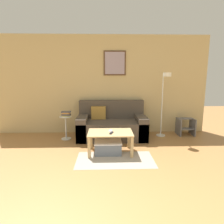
{
  "coord_description": "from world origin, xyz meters",
  "views": [
    {
      "loc": [
        0.12,
        -1.61,
        1.56
      ],
      "look_at": [
        0.24,
        2.12,
        0.85
      ],
      "focal_mm": 32.0,
      "sensor_mm": 36.0,
      "label": 1
    }
  ],
  "objects_px": {
    "side_table": "(66,126)",
    "book_stack": "(66,114)",
    "couch": "(112,125)",
    "storage_bin": "(108,147)",
    "cell_phone": "(111,131)",
    "floor_lamp": "(165,94)",
    "remote_control": "(111,133)",
    "step_stool": "(185,126)",
    "coffee_table": "(110,136)"
  },
  "relations": [
    {
      "from": "remote_control",
      "to": "cell_phone",
      "type": "height_order",
      "value": "remote_control"
    },
    {
      "from": "floor_lamp",
      "to": "side_table",
      "type": "relative_size",
      "value": 2.82
    },
    {
      "from": "storage_bin",
      "to": "floor_lamp",
      "type": "xyz_separation_m",
      "value": [
        1.37,
        0.94,
        0.96
      ]
    },
    {
      "from": "couch",
      "to": "book_stack",
      "type": "height_order",
      "value": "couch"
    },
    {
      "from": "side_table",
      "to": "cell_phone",
      "type": "xyz_separation_m",
      "value": [
        1.07,
        -0.81,
        0.1
      ]
    },
    {
      "from": "floor_lamp",
      "to": "cell_phone",
      "type": "bearing_deg",
      "value": -147.89
    },
    {
      "from": "side_table",
      "to": "book_stack",
      "type": "height_order",
      "value": "book_stack"
    },
    {
      "from": "remote_control",
      "to": "storage_bin",
      "type": "bearing_deg",
      "value": 157.34
    },
    {
      "from": "coffee_table",
      "to": "storage_bin",
      "type": "xyz_separation_m",
      "value": [
        -0.05,
        -0.03,
        -0.22
      ]
    },
    {
      "from": "couch",
      "to": "storage_bin",
      "type": "bearing_deg",
      "value": -95.7
    },
    {
      "from": "remote_control",
      "to": "cell_phone",
      "type": "relative_size",
      "value": 1.07
    },
    {
      "from": "remote_control",
      "to": "step_stool",
      "type": "height_order",
      "value": "remote_control"
    },
    {
      "from": "cell_phone",
      "to": "couch",
      "type": "bearing_deg",
      "value": 91.87
    },
    {
      "from": "floor_lamp",
      "to": "step_stool",
      "type": "bearing_deg",
      "value": 18.99
    },
    {
      "from": "storage_bin",
      "to": "remote_control",
      "type": "height_order",
      "value": "remote_control"
    },
    {
      "from": "storage_bin",
      "to": "remote_control",
      "type": "relative_size",
      "value": 3.61
    },
    {
      "from": "step_stool",
      "to": "side_table",
      "type": "bearing_deg",
      "value": -175.41
    },
    {
      "from": "couch",
      "to": "cell_phone",
      "type": "relative_size",
      "value": 11.89
    },
    {
      "from": "step_stool",
      "to": "book_stack",
      "type": "bearing_deg",
      "value": -175.33
    },
    {
      "from": "storage_bin",
      "to": "cell_phone",
      "type": "relative_size",
      "value": 3.86
    },
    {
      "from": "couch",
      "to": "step_stool",
      "type": "relative_size",
      "value": 3.85
    },
    {
      "from": "cell_phone",
      "to": "coffee_table",
      "type": "bearing_deg",
      "value": -90.33
    },
    {
      "from": "floor_lamp",
      "to": "step_stool",
      "type": "distance_m",
      "value": 1.1
    },
    {
      "from": "storage_bin",
      "to": "floor_lamp",
      "type": "bearing_deg",
      "value": 34.46
    },
    {
      "from": "storage_bin",
      "to": "step_stool",
      "type": "relative_size",
      "value": 1.25
    },
    {
      "from": "couch",
      "to": "remote_control",
      "type": "xyz_separation_m",
      "value": [
        -0.04,
        -1.1,
        0.14
      ]
    },
    {
      "from": "floor_lamp",
      "to": "side_table",
      "type": "distance_m",
      "value": 2.5
    },
    {
      "from": "couch",
      "to": "book_stack",
      "type": "bearing_deg",
      "value": -173.78
    },
    {
      "from": "remote_control",
      "to": "cell_phone",
      "type": "bearing_deg",
      "value": 112.98
    },
    {
      "from": "coffee_table",
      "to": "book_stack",
      "type": "height_order",
      "value": "book_stack"
    },
    {
      "from": "floor_lamp",
      "to": "cell_phone",
      "type": "distance_m",
      "value": 1.69
    },
    {
      "from": "storage_bin",
      "to": "book_stack",
      "type": "bearing_deg",
      "value": 136.96
    },
    {
      "from": "remote_control",
      "to": "couch",
      "type": "bearing_deg",
      "value": 107.32
    },
    {
      "from": "step_stool",
      "to": "couch",
      "type": "bearing_deg",
      "value": -176.2
    },
    {
      "from": "coffee_table",
      "to": "remote_control",
      "type": "xyz_separation_m",
      "value": [
        0.02,
        -0.09,
        0.09
      ]
    },
    {
      "from": "side_table",
      "to": "remote_control",
      "type": "relative_size",
      "value": 3.78
    },
    {
      "from": "cell_phone",
      "to": "storage_bin",
      "type": "bearing_deg",
      "value": -110.37
    },
    {
      "from": "coffee_table",
      "to": "floor_lamp",
      "type": "height_order",
      "value": "floor_lamp"
    },
    {
      "from": "coffee_table",
      "to": "step_stool",
      "type": "relative_size",
      "value": 2.04
    },
    {
      "from": "remote_control",
      "to": "side_table",
      "type": "bearing_deg",
      "value": 156.93
    },
    {
      "from": "couch",
      "to": "coffee_table",
      "type": "bearing_deg",
      "value": -93.26
    },
    {
      "from": "storage_bin",
      "to": "remote_control",
      "type": "xyz_separation_m",
      "value": [
        0.07,
        -0.06,
        0.31
      ]
    },
    {
      "from": "couch",
      "to": "book_stack",
      "type": "relative_size",
      "value": 7.07
    },
    {
      "from": "couch",
      "to": "step_stool",
      "type": "xyz_separation_m",
      "value": [
        1.93,
        0.13,
        -0.07
      ]
    },
    {
      "from": "side_table",
      "to": "couch",
      "type": "bearing_deg",
      "value": 5.95
    },
    {
      "from": "side_table",
      "to": "book_stack",
      "type": "xyz_separation_m",
      "value": [
        0.02,
        -0.0,
        0.3
      ]
    },
    {
      "from": "remote_control",
      "to": "step_stool",
      "type": "distance_m",
      "value": 2.33
    },
    {
      "from": "side_table",
      "to": "cell_phone",
      "type": "height_order",
      "value": "side_table"
    },
    {
      "from": "couch",
      "to": "side_table",
      "type": "relative_size",
      "value": 2.93
    },
    {
      "from": "cell_phone",
      "to": "side_table",
      "type": "bearing_deg",
      "value": 147.7
    }
  ]
}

